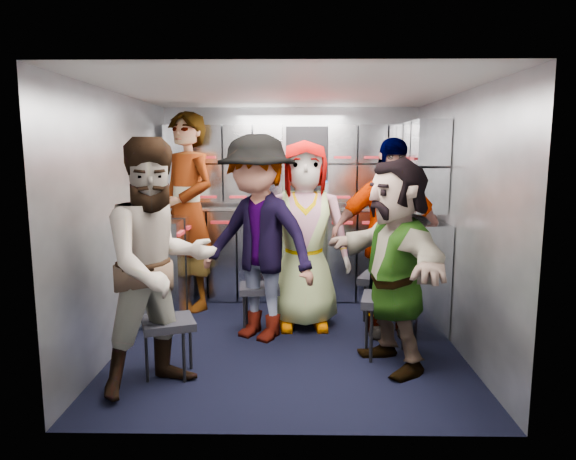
{
  "coord_description": "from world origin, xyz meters",
  "views": [
    {
      "loc": [
        0.06,
        -4.26,
        1.63
      ],
      "look_at": [
        -0.01,
        0.35,
        0.92
      ],
      "focal_mm": 32.0,
      "sensor_mm": 36.0,
      "label": 1
    }
  ],
  "objects_px": {
    "jump_seat_near_left": "(168,326)",
    "attendant_standing": "(188,212)",
    "attendant_arc_c": "(304,236)",
    "attendant_arc_d": "(388,238)",
    "jump_seat_mid_left": "(260,290)",
    "attendant_arc_e": "(395,264)",
    "jump_seat_mid_right": "(383,282)",
    "attendant_arc_b": "(258,238)",
    "attendant_arc_a": "(159,266)",
    "jump_seat_near_right": "(389,304)",
    "jump_seat_center": "(304,279)"
  },
  "relations": [
    {
      "from": "jump_seat_near_left",
      "to": "attendant_standing",
      "type": "height_order",
      "value": "attendant_standing"
    },
    {
      "from": "jump_seat_near_left",
      "to": "attendant_arc_c",
      "type": "height_order",
      "value": "attendant_arc_c"
    },
    {
      "from": "jump_seat_near_left",
      "to": "attendant_arc_d",
      "type": "bearing_deg",
      "value": 27.89
    },
    {
      "from": "jump_seat_mid_left",
      "to": "attendant_arc_c",
      "type": "relative_size",
      "value": 0.24
    },
    {
      "from": "attendant_arc_d",
      "to": "attendant_arc_e",
      "type": "distance_m",
      "value": 0.72
    },
    {
      "from": "jump_seat_mid_right",
      "to": "attendant_arc_c",
      "type": "relative_size",
      "value": 0.3
    },
    {
      "from": "attendant_arc_b",
      "to": "attendant_arc_c",
      "type": "distance_m",
      "value": 0.5
    },
    {
      "from": "attendant_arc_a",
      "to": "attendant_arc_d",
      "type": "distance_m",
      "value": 2.05
    },
    {
      "from": "attendant_standing",
      "to": "attendant_arc_c",
      "type": "height_order",
      "value": "attendant_standing"
    },
    {
      "from": "attendant_arc_b",
      "to": "attendant_arc_d",
      "type": "relative_size",
      "value": 1.01
    },
    {
      "from": "jump_seat_mid_right",
      "to": "attendant_standing",
      "type": "distance_m",
      "value": 2.09
    },
    {
      "from": "jump_seat_near_right",
      "to": "attendant_arc_a",
      "type": "distance_m",
      "value": 1.81
    },
    {
      "from": "attendant_standing",
      "to": "attendant_arc_d",
      "type": "bearing_deg",
      "value": 20.94
    },
    {
      "from": "jump_seat_mid_right",
      "to": "attendant_arc_e",
      "type": "xyz_separation_m",
      "value": [
        -0.07,
        -0.89,
        0.37
      ]
    },
    {
      "from": "jump_seat_near_left",
      "to": "jump_seat_mid_left",
      "type": "bearing_deg",
      "value": 58.65
    },
    {
      "from": "attendant_standing",
      "to": "attendant_arc_c",
      "type": "bearing_deg",
      "value": 16.24
    },
    {
      "from": "attendant_arc_b",
      "to": "attendant_arc_c",
      "type": "relative_size",
      "value": 1.03
    },
    {
      "from": "jump_seat_center",
      "to": "attendant_arc_c",
      "type": "height_order",
      "value": "attendant_arc_c"
    },
    {
      "from": "attendant_standing",
      "to": "attendant_arc_b",
      "type": "bearing_deg",
      "value": -5.98
    },
    {
      "from": "attendant_arc_e",
      "to": "attendant_standing",
      "type": "bearing_deg",
      "value": -149.31
    },
    {
      "from": "attendant_standing",
      "to": "jump_seat_mid_right",
      "type": "bearing_deg",
      "value": 25.74
    },
    {
      "from": "attendant_arc_b",
      "to": "attendant_arc_e",
      "type": "relative_size",
      "value": 1.11
    },
    {
      "from": "jump_seat_near_left",
      "to": "attendant_arc_d",
      "type": "distance_m",
      "value": 2.02
    },
    {
      "from": "attendant_standing",
      "to": "attendant_arc_b",
      "type": "height_order",
      "value": "attendant_standing"
    },
    {
      "from": "jump_seat_near_right",
      "to": "attendant_arc_e",
      "type": "distance_m",
      "value": 0.4
    },
    {
      "from": "jump_seat_near_left",
      "to": "jump_seat_mid_right",
      "type": "distance_m",
      "value": 2.05
    },
    {
      "from": "attendant_arc_c",
      "to": "attendant_arc_a",
      "type": "bearing_deg",
      "value": -130.55
    },
    {
      "from": "attendant_arc_a",
      "to": "attendant_standing",
      "type": "bearing_deg",
      "value": 56.52
    },
    {
      "from": "jump_seat_center",
      "to": "attendant_arc_b",
      "type": "height_order",
      "value": "attendant_arc_b"
    },
    {
      "from": "jump_seat_near_right",
      "to": "attendant_arc_b",
      "type": "relative_size",
      "value": 0.28
    },
    {
      "from": "attendant_arc_c",
      "to": "attendant_arc_d",
      "type": "relative_size",
      "value": 0.99
    },
    {
      "from": "attendant_arc_d",
      "to": "attendant_arc_a",
      "type": "bearing_deg",
      "value": -151.02
    },
    {
      "from": "jump_seat_mid_right",
      "to": "attendant_arc_c",
      "type": "bearing_deg",
      "value": -179.19
    },
    {
      "from": "jump_seat_center",
      "to": "attendant_arc_a",
      "type": "relative_size",
      "value": 0.27
    },
    {
      "from": "jump_seat_near_right",
      "to": "attendant_arc_c",
      "type": "xyz_separation_m",
      "value": [
        -0.66,
        0.7,
        0.43
      ]
    },
    {
      "from": "attendant_arc_a",
      "to": "attendant_arc_d",
      "type": "height_order",
      "value": "attendant_arc_d"
    },
    {
      "from": "attendant_arc_b",
      "to": "attendant_arc_e",
      "type": "height_order",
      "value": "attendant_arc_b"
    },
    {
      "from": "jump_seat_near_left",
      "to": "attendant_arc_a",
      "type": "bearing_deg",
      "value": -90.0
    },
    {
      "from": "jump_seat_mid_right",
      "to": "attendant_standing",
      "type": "bearing_deg",
      "value": 163.58
    },
    {
      "from": "jump_seat_near_left",
      "to": "jump_seat_near_right",
      "type": "relative_size",
      "value": 0.93
    },
    {
      "from": "jump_seat_near_right",
      "to": "attendant_arc_e",
      "type": "relative_size",
      "value": 0.31
    },
    {
      "from": "jump_seat_center",
      "to": "jump_seat_mid_right",
      "type": "distance_m",
      "value": 0.76
    },
    {
      "from": "jump_seat_mid_left",
      "to": "attendant_standing",
      "type": "distance_m",
      "value": 1.22
    },
    {
      "from": "attendant_arc_a",
      "to": "attendant_arc_e",
      "type": "relative_size",
      "value": 1.08
    },
    {
      "from": "attendant_standing",
      "to": "attendant_arc_a",
      "type": "height_order",
      "value": "attendant_standing"
    },
    {
      "from": "attendant_arc_e",
      "to": "attendant_arc_a",
      "type": "bearing_deg",
      "value": -97.93
    },
    {
      "from": "jump_seat_mid_left",
      "to": "attendant_arc_c",
      "type": "bearing_deg",
      "value": 15.85
    },
    {
      "from": "jump_seat_mid_left",
      "to": "attendant_arc_a",
      "type": "relative_size",
      "value": 0.25
    },
    {
      "from": "attendant_standing",
      "to": "attendant_arc_b",
      "type": "xyz_separation_m",
      "value": [
        0.78,
        -0.87,
        -0.13
      ]
    },
    {
      "from": "jump_seat_mid_right",
      "to": "jump_seat_near_right",
      "type": "relative_size",
      "value": 1.07
    }
  ]
}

